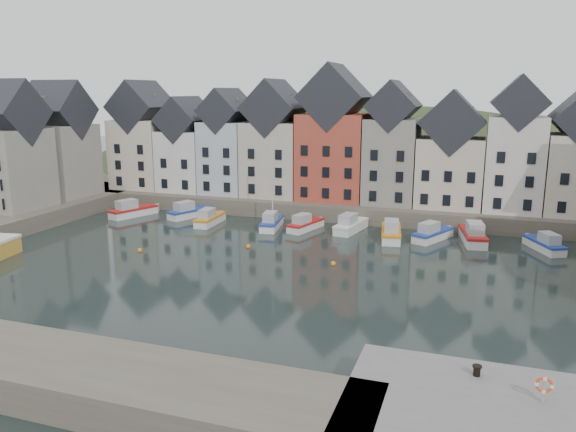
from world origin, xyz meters
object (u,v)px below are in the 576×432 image
at_px(boat_a, 132,211).
at_px(boat_d, 271,222).
at_px(mooring_bollard, 477,370).
at_px(life_ring_post, 544,386).

height_order(boat_a, boat_d, boat_d).
bearing_deg(boat_d, mooring_bollard, -63.73).
xyz_separation_m(boat_a, life_ring_post, (46.53, -35.66, 2.10)).
bearing_deg(mooring_bollard, boat_d, 125.24).
bearing_deg(life_ring_post, mooring_bollard, 150.52).
xyz_separation_m(boat_d, mooring_bollard, (23.83, -33.73, 1.55)).
bearing_deg(boat_d, boat_a, 170.24).
xyz_separation_m(mooring_bollard, life_ring_post, (2.94, -1.66, 0.55)).
relative_size(boat_a, boat_d, 0.59).
distance_m(boat_d, life_ring_post, 44.42).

